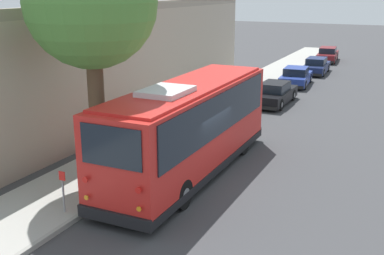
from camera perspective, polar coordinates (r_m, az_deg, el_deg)
name	(u,v)px	position (r m, az deg, el deg)	size (l,w,h in m)	color
ground_plane	(197,179)	(17.34, 0.56, -6.13)	(160.00, 160.00, 0.00)	#3D3D3F
sidewalk_slab	(116,163)	(18.92, -9.04, -4.14)	(80.00, 3.04, 0.15)	#A3A099
curb_strip	(151,169)	(18.12, -4.85, -4.92)	(80.00, 0.14, 0.15)	gray
shuttle_bus	(189,124)	(17.23, -0.32, 0.36)	(10.00, 2.66, 3.52)	red
parked_sedan_black	(275,94)	(28.65, 9.78, 3.95)	(4.53, 1.72, 1.31)	black
parked_sedan_blue	(296,77)	(34.52, 12.21, 5.88)	(4.30, 2.06, 1.28)	navy
parked_sedan_navy	(316,66)	(39.79, 14.51, 7.05)	(4.51, 1.80, 1.26)	#19234C
parked_sedan_maroon	(328,55)	(46.61, 15.77, 8.29)	(4.76, 1.98, 1.32)	maroon
sign_post_near	(63,191)	(14.86, -15.02, -7.28)	(0.06, 0.22, 1.28)	gray
sign_post_far	(106,169)	(16.47, -10.13, -4.87)	(0.06, 0.06, 1.18)	gray
building_backdrop	(95,61)	(26.88, -11.42, 7.77)	(24.69, 6.98, 5.94)	tan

